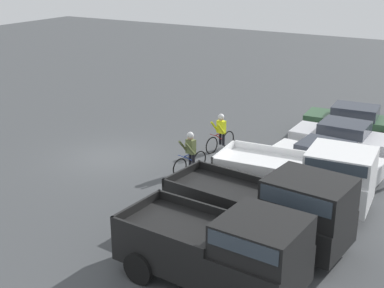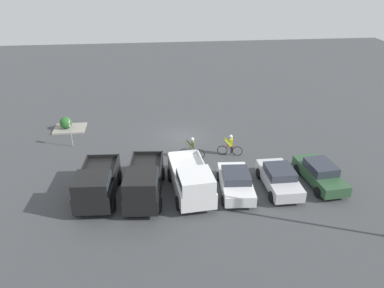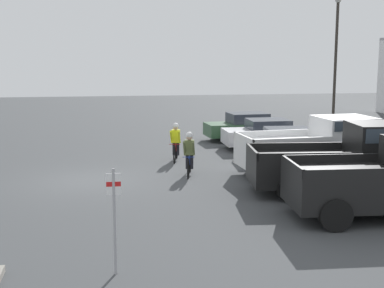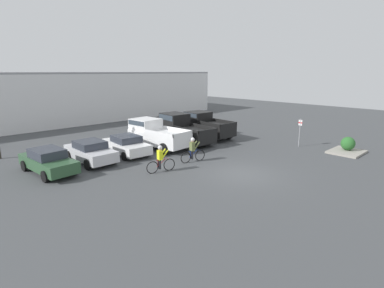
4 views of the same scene
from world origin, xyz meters
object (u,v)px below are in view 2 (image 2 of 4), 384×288
sedan_0 (320,173)px  pickup_truck_1 (144,182)px  shrub (66,123)px  fire_lane_sign (71,130)px  pickup_truck_0 (192,180)px  sedan_2 (236,182)px  pickup_truck_2 (96,184)px  cyclist_1 (230,145)px  sedan_1 (279,178)px  cyclist_0 (192,148)px

sedan_0 → pickup_truck_1: pickup_truck_1 is taller
shrub → fire_lane_sign: bearing=107.7°
pickup_truck_0 → shrub: pickup_truck_0 is taller
sedan_0 → sedan_2: 5.61m
sedan_0 → pickup_truck_2: 14.04m
cyclist_1 → fire_lane_sign: (11.88, -2.79, 0.53)m
sedan_2 → pickup_truck_1: size_ratio=0.76×
sedan_0 → fire_lane_sign: fire_lane_sign is taller
sedan_1 → cyclist_1: cyclist_1 is taller
sedan_2 → cyclist_1: 4.91m
sedan_2 → sedan_1: bearing=-178.7°
pickup_truck_1 → cyclist_1: bearing=-141.3°
pickup_truck_1 → shrub: pickup_truck_1 is taller
cyclist_0 → fire_lane_sign: (9.03, -2.95, 0.52)m
cyclist_0 → shrub: bearing=-31.9°
sedan_1 → pickup_truck_1: 8.47m
cyclist_1 → pickup_truck_1: bearing=38.7°
sedan_2 → cyclist_0: (2.17, -4.70, 0.15)m
sedan_2 → pickup_truck_1: bearing=2.1°
pickup_truck_2 → shrub: bearing=-70.7°
cyclist_1 → shrub: bearing=-25.4°
pickup_truck_1 → fire_lane_sign: size_ratio=2.53×
pickup_truck_1 → cyclist_0: pickup_truck_1 is taller
pickup_truck_0 → pickup_truck_1: (2.89, 0.01, 0.06)m
pickup_truck_1 → sedan_1: bearing=-178.1°
shrub → cyclist_0: bearing=148.1°
sedan_0 → sedan_2: size_ratio=1.06×
shrub → pickup_truck_1: bearing=120.6°
sedan_1 → cyclist_1: size_ratio=2.33×
sedan_2 → fire_lane_sign: size_ratio=1.92×
cyclist_1 → shrub: cyclist_1 is taller
cyclist_1 → shrub: (12.95, -6.14, -0.19)m
pickup_truck_0 → cyclist_0: pickup_truck_0 is taller
pickup_truck_0 → cyclist_0: size_ratio=2.89×
sedan_1 → fire_lane_sign: size_ratio=1.90×
sedan_1 → shrub: sedan_1 is taller
sedan_1 → shrub: size_ratio=4.28×
sedan_1 → sedan_2: 2.80m
cyclist_0 → sedan_2: bearing=114.8°
sedan_0 → shrub: bearing=-30.8°
sedan_0 → cyclist_1: size_ratio=2.50×
sedan_1 → fire_lane_sign: fire_lane_sign is taller
sedan_0 → fire_lane_sign: size_ratio=2.03×
sedan_2 → shrub: sedan_2 is taller
sedan_0 → sedan_2: sedan_0 is taller
sedan_1 → pickup_truck_0: (5.56, 0.26, 0.39)m
pickup_truck_0 → cyclist_1: size_ratio=2.89×
cyclist_1 → shrub: 14.33m
sedan_0 → pickup_truck_2: pickup_truck_2 is taller
sedan_1 → fire_lane_sign: 15.94m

